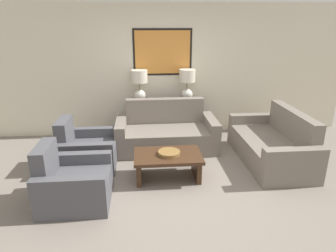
{
  "coord_description": "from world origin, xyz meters",
  "views": [
    {
      "loc": [
        -0.44,
        -3.86,
        2.28
      ],
      "look_at": [
        -0.02,
        0.78,
        0.65
      ],
      "focal_mm": 32.0,
      "sensor_mm": 36.0,
      "label": 1
    }
  ],
  "objects_px": {
    "couch_by_side": "(273,145)",
    "armchair_near_back_wall": "(86,151)",
    "table_lamp_right": "(187,82)",
    "coffee_table": "(168,161)",
    "console_table": "(164,119)",
    "couch_by_back_wall": "(166,133)",
    "decorative_bowl": "(169,153)",
    "armchair_near_camera": "(73,183)",
    "table_lamp_left": "(139,83)"
  },
  "relations": [
    {
      "from": "table_lamp_left",
      "to": "decorative_bowl",
      "type": "relative_size",
      "value": 1.95
    },
    {
      "from": "decorative_bowl",
      "to": "console_table",
      "type": "bearing_deg",
      "value": 88.23
    },
    {
      "from": "couch_by_back_wall",
      "to": "armchair_near_camera",
      "type": "distance_m",
      "value": 2.19
    },
    {
      "from": "decorative_bowl",
      "to": "armchair_near_back_wall",
      "type": "relative_size",
      "value": 0.38
    },
    {
      "from": "couch_by_back_wall",
      "to": "armchair_near_camera",
      "type": "relative_size",
      "value": 2.09
    },
    {
      "from": "armchair_near_back_wall",
      "to": "coffee_table",
      "type": "bearing_deg",
      "value": -21.78
    },
    {
      "from": "console_table",
      "to": "coffee_table",
      "type": "bearing_deg",
      "value": -92.32
    },
    {
      "from": "couch_by_side",
      "to": "armchair_near_back_wall",
      "type": "xyz_separation_m",
      "value": [
        -3.15,
        0.06,
        -0.02
      ]
    },
    {
      "from": "couch_by_back_wall",
      "to": "couch_by_side",
      "type": "relative_size",
      "value": 1.0
    },
    {
      "from": "table_lamp_left",
      "to": "couch_by_side",
      "type": "distance_m",
      "value": 2.76
    },
    {
      "from": "armchair_near_camera",
      "to": "table_lamp_right",
      "type": "bearing_deg",
      "value": 51.74
    },
    {
      "from": "console_table",
      "to": "couch_by_back_wall",
      "type": "xyz_separation_m",
      "value": [
        0.0,
        -0.66,
        -0.08
      ]
    },
    {
      "from": "table_lamp_right",
      "to": "armchair_near_camera",
      "type": "distance_m",
      "value": 3.12
    },
    {
      "from": "couch_by_back_wall",
      "to": "console_table",
      "type": "bearing_deg",
      "value": 90.0
    },
    {
      "from": "armchair_near_camera",
      "to": "coffee_table",
      "type": "bearing_deg",
      "value": 21.78
    },
    {
      "from": "coffee_table",
      "to": "armchair_near_camera",
      "type": "distance_m",
      "value": 1.41
    },
    {
      "from": "table_lamp_right",
      "to": "coffee_table",
      "type": "height_order",
      "value": "table_lamp_right"
    },
    {
      "from": "couch_by_side",
      "to": "console_table",
      "type": "bearing_deg",
      "value": 142.03
    },
    {
      "from": "table_lamp_left",
      "to": "couch_by_side",
      "type": "height_order",
      "value": "table_lamp_left"
    },
    {
      "from": "armchair_near_back_wall",
      "to": "table_lamp_right",
      "type": "bearing_deg",
      "value": 35.25
    },
    {
      "from": "armchair_near_back_wall",
      "to": "armchair_near_camera",
      "type": "relative_size",
      "value": 1.0
    },
    {
      "from": "armchair_near_back_wall",
      "to": "armchair_near_camera",
      "type": "height_order",
      "value": "same"
    },
    {
      "from": "armchair_near_back_wall",
      "to": "armchair_near_camera",
      "type": "distance_m",
      "value": 1.04
    },
    {
      "from": "console_table",
      "to": "coffee_table",
      "type": "relative_size",
      "value": 1.36
    },
    {
      "from": "table_lamp_right",
      "to": "couch_by_side",
      "type": "xyz_separation_m",
      "value": [
        1.29,
        -1.38,
        -0.84
      ]
    },
    {
      "from": "console_table",
      "to": "table_lamp_right",
      "type": "relative_size",
      "value": 2.12
    },
    {
      "from": "couch_by_back_wall",
      "to": "armchair_near_back_wall",
      "type": "distance_m",
      "value": 1.53
    },
    {
      "from": "couch_by_back_wall",
      "to": "decorative_bowl",
      "type": "xyz_separation_m",
      "value": [
        -0.06,
        -1.18,
        0.14
      ]
    },
    {
      "from": "table_lamp_left",
      "to": "decorative_bowl",
      "type": "distance_m",
      "value": 2.02
    },
    {
      "from": "table_lamp_right",
      "to": "coffee_table",
      "type": "distance_m",
      "value": 2.09
    },
    {
      "from": "couch_by_side",
      "to": "armchair_near_back_wall",
      "type": "distance_m",
      "value": 3.15
    },
    {
      "from": "table_lamp_right",
      "to": "armchair_near_back_wall",
      "type": "bearing_deg",
      "value": -144.75
    },
    {
      "from": "console_table",
      "to": "couch_by_side",
      "type": "distance_m",
      "value": 2.24
    },
    {
      "from": "coffee_table",
      "to": "decorative_bowl",
      "type": "bearing_deg",
      "value": -22.72
    },
    {
      "from": "table_lamp_right",
      "to": "armchair_near_back_wall",
      "type": "xyz_separation_m",
      "value": [
        -1.86,
        -1.31,
        -0.85
      ]
    },
    {
      "from": "table_lamp_left",
      "to": "coffee_table",
      "type": "distance_m",
      "value": 2.06
    },
    {
      "from": "table_lamp_right",
      "to": "coffee_table",
      "type": "relative_size",
      "value": 0.64
    },
    {
      "from": "couch_by_back_wall",
      "to": "armchair_near_back_wall",
      "type": "bearing_deg",
      "value": -154.65
    },
    {
      "from": "coffee_table",
      "to": "table_lamp_right",
      "type": "bearing_deg",
      "value": 73.25
    },
    {
      "from": "armchair_near_back_wall",
      "to": "couch_by_side",
      "type": "bearing_deg",
      "value": -1.16
    },
    {
      "from": "table_lamp_left",
      "to": "decorative_bowl",
      "type": "bearing_deg",
      "value": -77.12
    },
    {
      "from": "console_table",
      "to": "armchair_near_camera",
      "type": "distance_m",
      "value": 2.74
    },
    {
      "from": "coffee_table",
      "to": "armchair_near_camera",
      "type": "xyz_separation_m",
      "value": [
        -1.31,
        -0.52,
        -0.02
      ]
    },
    {
      "from": "table_lamp_right",
      "to": "coffee_table",
      "type": "bearing_deg",
      "value": -106.75
    },
    {
      "from": "decorative_bowl",
      "to": "armchair_near_back_wall",
      "type": "height_order",
      "value": "armchair_near_back_wall"
    },
    {
      "from": "couch_by_side",
      "to": "table_lamp_right",
      "type": "bearing_deg",
      "value": 133.04
    },
    {
      "from": "console_table",
      "to": "coffee_table",
      "type": "distance_m",
      "value": 1.84
    },
    {
      "from": "table_lamp_right",
      "to": "couch_by_back_wall",
      "type": "bearing_deg",
      "value": -125.95
    },
    {
      "from": "couch_by_back_wall",
      "to": "armchair_near_back_wall",
      "type": "xyz_separation_m",
      "value": [
        -1.38,
        -0.65,
        -0.02
      ]
    },
    {
      "from": "couch_by_side",
      "to": "table_lamp_left",
      "type": "bearing_deg",
      "value": 148.45
    }
  ]
}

